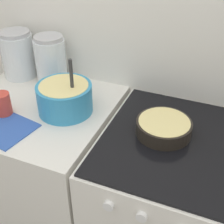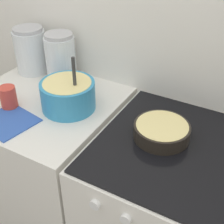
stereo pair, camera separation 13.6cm
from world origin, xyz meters
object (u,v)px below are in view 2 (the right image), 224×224
(mixing_bowl, at_px, (68,94))
(storage_jar_left, at_px, (31,53))
(baking_pan, at_px, (162,131))
(stove, at_px, (170,220))
(tin_can, at_px, (8,97))
(storage_jar_middle, at_px, (61,60))

(mixing_bowl, relative_size, storage_jar_left, 1.05)
(baking_pan, bearing_deg, stove, -13.40)
(stove, height_order, tin_can, tin_can)
(mixing_bowl, distance_m, storage_jar_left, 0.46)
(storage_jar_middle, bearing_deg, stove, -17.13)
(storage_jar_left, height_order, tin_can, storage_jar_left)
(stove, xyz_separation_m, storage_jar_left, (-0.98, 0.24, 0.57))
(stove, relative_size, storage_jar_left, 3.58)
(mixing_bowl, height_order, storage_jar_middle, mixing_bowl)
(mixing_bowl, relative_size, storage_jar_middle, 1.03)
(baking_pan, relative_size, storage_jar_left, 0.91)
(storage_jar_left, bearing_deg, baking_pan, -13.68)
(storage_jar_middle, bearing_deg, mixing_bowl, -47.29)
(mixing_bowl, bearing_deg, stove, -2.05)
(stove, height_order, storage_jar_left, storage_jar_left)
(stove, distance_m, tin_can, 0.97)
(baking_pan, height_order, storage_jar_middle, storage_jar_middle)
(storage_jar_left, xyz_separation_m, storage_jar_middle, (0.21, 0.00, 0.00))
(mixing_bowl, xyz_separation_m, baking_pan, (0.47, 0.00, -0.04))
(storage_jar_middle, bearing_deg, tin_can, -97.58)
(mixing_bowl, relative_size, tin_can, 2.48)
(stove, bearing_deg, mixing_bowl, 177.95)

